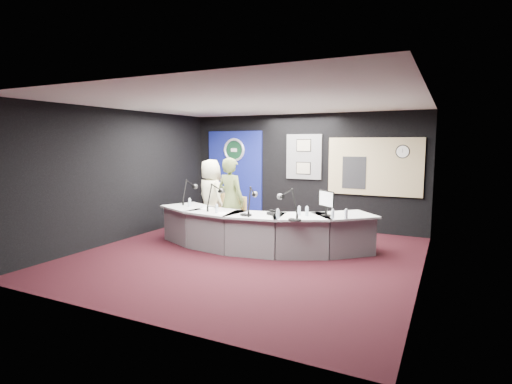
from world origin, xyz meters
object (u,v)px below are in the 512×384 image
at_px(armchair_left, 211,211).
at_px(person_woman, 231,200).
at_px(broadcast_desk, 257,230).
at_px(armchair_right, 231,219).
at_px(person_man, 211,197).

bearing_deg(armchair_left, person_woman, -9.67).
relative_size(broadcast_desk, person_woman, 2.52).
xyz_separation_m(armchair_left, person_woman, (0.78, -0.44, 0.37)).
xyz_separation_m(broadcast_desk, person_woman, (-0.74, 0.25, 0.52)).
xyz_separation_m(armchair_left, armchair_right, (0.78, -0.44, -0.04)).
distance_m(armchair_left, person_woman, 0.97).
relative_size(broadcast_desk, person_man, 2.62).
bearing_deg(armchair_right, broadcast_desk, -2.54).
bearing_deg(person_man, armchair_left, -0.00).
xyz_separation_m(person_man, person_woman, (0.78, -0.44, 0.03)).
relative_size(broadcast_desk, armchair_left, 4.27).
height_order(armchair_right, person_woman, person_woman).
height_order(broadcast_desk, person_man, person_man).
height_order(broadcast_desk, armchair_right, armchair_right).
distance_m(armchair_left, person_man, 0.33).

